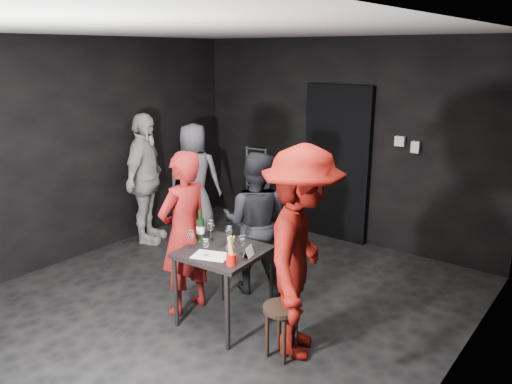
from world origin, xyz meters
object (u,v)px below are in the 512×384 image
Objects in this scene: server_red at (184,226)px; wine_bottle at (200,230)px; tasting_table at (223,260)px; bystander_grey at (194,176)px; woman_black at (256,221)px; stool at (282,317)px; bystander_cream at (144,168)px; breadstick_cup at (231,251)px; man_maroon at (302,232)px; hand_truck at (255,210)px.

wine_bottle is (0.16, 0.06, -0.01)m from server_red.
bystander_grey is (-2.08, 1.74, 0.15)m from tasting_table.
woman_black is at bearing 164.41° from server_red.
woman_black is 2.12m from bystander_grey.
stool is at bearing -8.69° from tasting_table.
stool is at bearing -7.39° from wine_bottle.
tasting_table is 0.79m from woman_black.
bystander_cream is 6.38× the size of wine_bottle.
breadstick_cup is at bearing -143.71° from bystander_cream.
server_red reaches higher than stool.
bystander_cream is 0.81m from bystander_grey.
tasting_table is at bearing 110.30° from bystander_grey.
bystander_cream reaches higher than tasting_table.
breadstick_cup is at bearing 80.10° from server_red.
bystander_grey reaches higher than stool.
man_maroon is 0.64m from breadstick_cup.
server_red reaches higher than bystander_grey.
bystander_cream is at bearing 154.74° from breadstick_cup.
tasting_table is at bearing 97.79° from server_red.
server_red is at bearing -159.32° from wine_bottle.
tasting_table is 0.42× the size of server_red.
stool is 0.30× the size of woman_black.
bystander_grey is (0.16, 0.76, -0.22)m from bystander_cream.
man_maroon reaches higher than tasting_table.
wine_bottle is 0.63m from breadstick_cup.
man_maroon is 3.36m from bystander_grey.
bystander_grey is 4.99× the size of wine_bottle.
wine_bottle is at bearing 158.28° from breadstick_cup.
tasting_table is at bearing 142.87° from breadstick_cup.
stool is 1.32m from server_red.
stool is 0.70m from breadstick_cup.
woman_black is 5.54× the size of breadstick_cup.
bystander_grey is at bearing 140.10° from tasting_table.
woman_black is 0.71× the size of man_maroon.
bystander_cream is 7.29× the size of breadstick_cup.
man_maroon reaches higher than bystander_cream.
hand_truck is 0.74× the size of woman_black.
wine_bottle is at bearing 106.13° from bystander_grey.
breadstick_cup is (0.58, -0.23, 0.00)m from wine_bottle.
bystander_cream is at bearing -124.02° from hand_truck.
server_red is 1.11× the size of bystander_grey.
stool is 3.23m from bystander_cream.
hand_truck is 4.13× the size of breadstick_cup.
woman_black is 2.06m from bystander_cream.
tasting_table is 2.71m from bystander_grey.
wine_bottle reaches higher than stool.
woman_black is (-0.94, 0.86, 0.41)m from stool.
man_maroon is at bearing 120.01° from bystander_grey.
hand_truck is at bearing 131.64° from stool.
bystander_grey is 5.70× the size of breadstick_cup.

